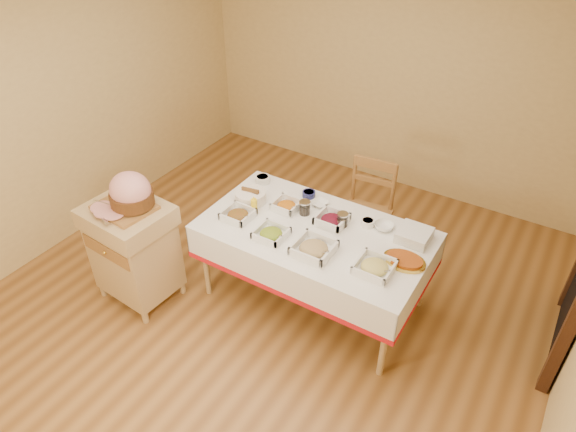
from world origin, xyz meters
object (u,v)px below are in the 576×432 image
object	(u,v)px
butcher_cart	(134,248)
dining_chair	(366,212)
bread_basket	(251,196)
plate_stack	(414,235)
mustard_bottle	(254,205)
dining_table	(314,246)
brass_platter	(404,260)
ham_on_board	(130,194)
preserve_jar_left	(305,208)
preserve_jar_right	(342,220)

from	to	relation	value
butcher_cart	dining_chair	distance (m)	2.07
butcher_cart	bread_basket	world-z (taller)	butcher_cart
butcher_cart	plate_stack	xyz separation A→B (m)	(2.02, 1.03, 0.28)
mustard_bottle	bread_basket	world-z (taller)	mustard_bottle
dining_table	bread_basket	world-z (taller)	bread_basket
dining_table	brass_platter	size ratio (longest dim) A/B	5.69
ham_on_board	mustard_bottle	distance (m)	0.98
ham_on_board	bread_basket	world-z (taller)	ham_on_board
bread_basket	preserve_jar_left	bearing A→B (deg)	9.93
plate_stack	dining_table	bearing A→B (deg)	-157.54
mustard_bottle	brass_platter	bearing A→B (deg)	2.81
butcher_cart	bread_basket	xyz separation A→B (m)	(0.64, 0.80, 0.29)
mustard_bottle	brass_platter	size ratio (longest dim) A/B	0.52
butcher_cart	brass_platter	bearing A→B (deg)	19.77
bread_basket	plate_stack	size ratio (longest dim) A/B	1.10
dining_table	preserve_jar_right	world-z (taller)	preserve_jar_right
preserve_jar_left	bread_basket	size ratio (longest dim) A/B	0.45
mustard_bottle	dining_table	bearing A→B (deg)	6.40
ham_on_board	preserve_jar_left	world-z (taller)	ham_on_board
dining_chair	preserve_jar_left	xyz separation A→B (m)	(-0.29, -0.63, 0.31)
dining_table	brass_platter	distance (m)	0.77
ham_on_board	preserve_jar_left	bearing A→B (deg)	38.16
dining_table	plate_stack	bearing A→B (deg)	22.46
bread_basket	plate_stack	xyz separation A→B (m)	(1.38, 0.23, -0.01)
dining_chair	brass_platter	xyz separation A→B (m)	(0.64, -0.78, 0.28)
ham_on_board	plate_stack	distance (m)	2.22
mustard_bottle	bread_basket	xyz separation A→B (m)	(-0.12, 0.12, -0.02)
dining_chair	preserve_jar_right	world-z (taller)	dining_chair
dining_chair	ham_on_board	distance (m)	2.09
ham_on_board	brass_platter	xyz separation A→B (m)	(2.01, 0.70, -0.28)
brass_platter	plate_stack	bearing A→B (deg)	97.44
dining_chair	mustard_bottle	xyz separation A→B (m)	(-0.65, -0.84, 0.33)
dining_chair	plate_stack	bearing A→B (deg)	-39.11
dining_table	mustard_bottle	size ratio (longest dim) A/B	11.05
mustard_bottle	brass_platter	xyz separation A→B (m)	(1.29, 0.06, -0.05)
plate_stack	ham_on_board	bearing A→B (deg)	-153.28
butcher_cart	dining_chair	world-z (taller)	dining_chair
preserve_jar_left	plate_stack	xyz separation A→B (m)	(0.89, 0.14, -0.01)
butcher_cart	brass_platter	xyz separation A→B (m)	(2.05, 0.74, 0.26)
preserve_jar_left	brass_platter	size ratio (longest dim) A/B	0.38
preserve_jar_right	plate_stack	xyz separation A→B (m)	(0.55, 0.13, -0.01)
butcher_cart	bread_basket	size ratio (longest dim) A/B	3.46
brass_platter	butcher_cart	bearing A→B (deg)	-160.23
butcher_cart	brass_platter	size ratio (longest dim) A/B	2.88
mustard_bottle	plate_stack	xyz separation A→B (m)	(1.25, 0.35, -0.03)
dining_chair	brass_platter	size ratio (longest dim) A/B	3.05
butcher_cart	preserve_jar_right	bearing A→B (deg)	31.66
preserve_jar_left	brass_platter	xyz separation A→B (m)	(0.93, -0.15, -0.04)
mustard_bottle	butcher_cart	bearing A→B (deg)	-138.54
preserve_jar_left	mustard_bottle	size ratio (longest dim) A/B	0.73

